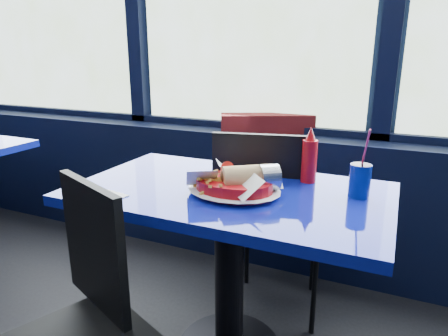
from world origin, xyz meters
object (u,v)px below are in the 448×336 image
soda_cup (360,180)px  near_table (229,232)px  chair_near_front (86,309)px  planter_box (267,123)px  food_basket (236,183)px  chair_near_back (271,214)px  ketchup_bottle (309,158)px

soda_cup → near_table: bearing=-166.2°
chair_near_front → soda_cup: 1.02m
near_table → planter_box: bearing=99.1°
chair_near_front → food_basket: size_ratio=2.49×
chair_near_front → food_basket: chair_near_front is taller
food_basket → planter_box: bearing=89.8°
chair_near_back → soda_cup: size_ratio=3.63×
chair_near_front → chair_near_back: 0.93m
planter_box → soda_cup: 0.98m
near_table → planter_box: 0.94m
planter_box → soda_cup: (0.61, -0.77, -0.04)m
near_table → soda_cup: (0.46, 0.11, 0.25)m
chair_near_front → planter_box: planter_box is taller
planter_box → food_basket: planter_box is taller
ketchup_bottle → food_basket: bearing=-129.5°
chair_near_front → chair_near_back: bearing=93.1°
near_table → soda_cup: bearing=13.8°
ketchup_bottle → soda_cup: bearing=-25.3°
planter_box → ketchup_bottle: ketchup_bottle is taller
chair_near_front → ketchup_bottle: bearing=79.8°
near_table → ketchup_bottle: (0.26, 0.21, 0.28)m
chair_near_front → planter_box: (0.10, 1.44, 0.35)m
chair_near_front → soda_cup: size_ratio=3.40×
chair_near_front → near_table: bearing=89.3°
chair_near_back → food_basket: 0.45m
chair_near_back → food_basket: chair_near_back is taller
planter_box → soda_cup: soda_cup is taller
chair_near_front → planter_box: size_ratio=1.61×
planter_box → food_basket: bearing=-103.2°
ketchup_bottle → soda_cup: 0.23m
food_basket → ketchup_bottle: (0.21, 0.26, 0.06)m
chair_near_front → food_basket: (0.28, 0.51, 0.29)m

